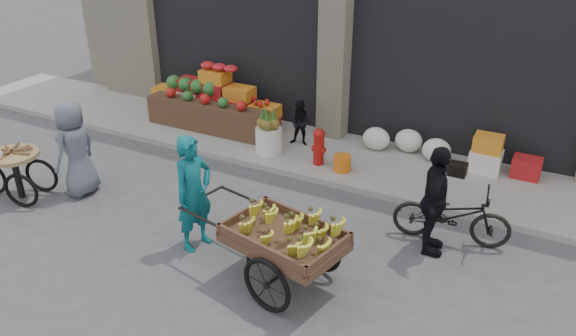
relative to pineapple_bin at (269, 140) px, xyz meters
The scene contains 14 objects.
ground 3.70m from the pineapple_bin, 78.23° to the right, with size 80.00×80.00×0.00m, color #424244.
sidewalk 0.95m from the pineapple_bin, 33.69° to the left, with size 18.00×2.20×0.12m, color gray.
fruit_display 1.92m from the pineapple_bin, 155.76° to the left, with size 3.10×1.12×1.24m.
pineapple_bin is the anchor object (origin of this frame).
fire_hydrant 1.11m from the pineapple_bin, ahead, with size 0.22×0.22×0.71m.
orange_bucket 1.61m from the pineapple_bin, ahead, with size 0.32×0.32×0.30m, color orange.
right_bay_goods 3.54m from the pineapple_bin, 18.10° to the left, with size 3.35×0.60×0.70m.
seated_person 0.75m from the pineapple_bin, 56.31° to the left, with size 0.45×0.35×0.93m, color black.
banana_cart 3.99m from the pineapple_bin, 58.35° to the right, with size 2.72×1.53×1.07m.
vendor_woman 3.26m from the pineapple_bin, 80.01° to the right, with size 0.64×0.42×1.76m, color #0D5E67.
tricycle_cart 4.53m from the pineapple_bin, 131.46° to the right, with size 1.46×1.03×0.95m.
vendor_grey 3.56m from the pineapple_bin, 128.22° to the right, with size 0.82×0.54×1.68m, color slate.
bicycle 4.07m from the pineapple_bin, 18.89° to the right, with size 0.60×1.72×0.90m, color black.
cyclist 4.06m from the pineapple_bin, 25.19° to the right, with size 0.98×0.41×1.67m, color black.
Camera 1 is at (4.25, -5.15, 4.78)m, focal length 35.00 mm.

